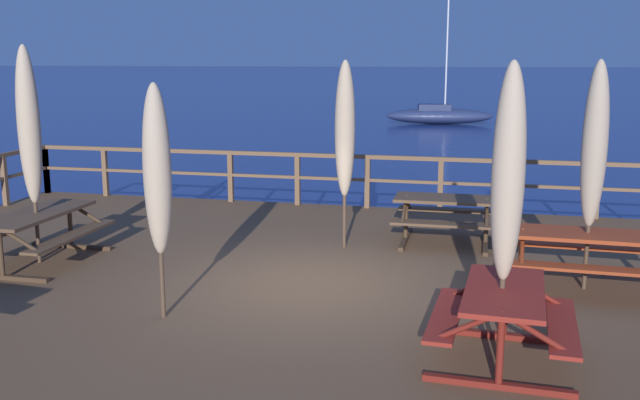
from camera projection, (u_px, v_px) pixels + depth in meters
The scene contains 13 objects.
ground_plane at pixel (307, 331), 9.79m from camera, with size 600.00×600.00×0.00m, color navy.
wooden_deck at pixel (307, 307), 9.72m from camera, with size 14.95×10.44×0.69m, color brown.
railing_waterside_far at pixel (368, 172), 14.35m from camera, with size 14.75×0.10×1.09m.
picnic_table_mid_left at pixel (37, 226), 10.52m from camera, with size 1.40×2.06×0.78m.
picnic_table_mid_centre at pixel (504, 310), 7.05m from camera, with size 1.49×1.68×0.78m.
picnic_table_front_right at pixel (592, 248), 9.27m from camera, with size 2.19×1.48×0.78m.
picnic_table_front_left at pixel (446, 210), 11.65m from camera, with size 1.67×1.40×0.78m.
patio_umbrella_short_mid at pixel (29, 127), 10.23m from camera, with size 0.32×0.32×3.20m.
patio_umbrella_tall_back_right at pixel (157, 171), 8.05m from camera, with size 0.32×0.32×2.74m.
patio_umbrella_short_back at pixel (345, 130), 11.11m from camera, with size 0.32×0.32×2.98m.
patio_umbrella_tall_mid_left at pixel (508, 175), 6.82m from camera, with size 0.32×0.32×2.99m.
patio_umbrella_tall_front at pixel (595, 146), 9.05m from camera, with size 0.32×0.32×3.00m.
sailboat_distant at pixel (439, 115), 40.36m from camera, with size 6.18×2.54×7.72m.
Camera 1 is at (2.25, -8.97, 3.69)m, focal length 39.89 mm.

